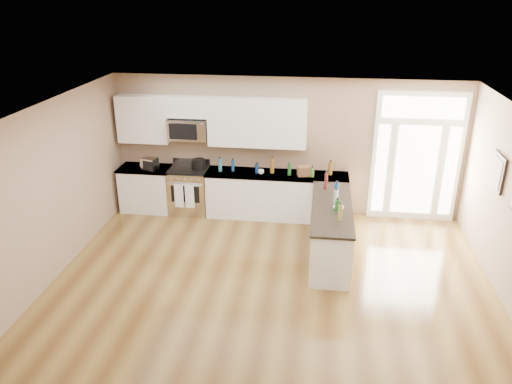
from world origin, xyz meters
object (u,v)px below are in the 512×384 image
peninsula_cabinet (330,232)px  stockpot (199,164)px  kitchen_range (189,190)px  toaster_oven (150,164)px

peninsula_cabinet → stockpot: stockpot is taller
kitchen_range → toaster_oven: (-0.76, -0.12, 0.59)m
toaster_oven → peninsula_cabinet: bearing=-4.3°
stockpot → peninsula_cabinet: bearing=-28.9°
peninsula_cabinet → kitchen_range: (-2.89, 1.45, 0.04)m
toaster_oven → kitchen_range: bearing=24.6°
kitchen_range → toaster_oven: 0.97m
stockpot → toaster_oven: (-0.98, -0.15, 0.01)m
peninsula_cabinet → stockpot: bearing=151.1°
kitchen_range → stockpot: size_ratio=3.84×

